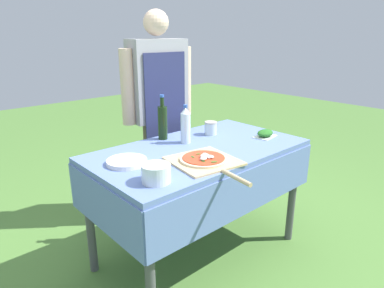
{
  "coord_description": "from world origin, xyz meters",
  "views": [
    {
      "loc": [
        -1.41,
        -1.51,
        1.49
      ],
      "look_at": [
        -0.06,
        0.0,
        0.83
      ],
      "focal_mm": 32.0,
      "sensor_mm": 36.0,
      "label": 1
    }
  ],
  "objects_px": {
    "water_bottle": "(186,125)",
    "sauce_jar": "(211,129)",
    "pizza_on_peel": "(205,160)",
    "mixing_tub": "(156,173)",
    "plate_stack": "(127,162)",
    "prep_table": "(199,163)",
    "person_cook": "(159,101)",
    "oil_bottle": "(163,122)",
    "herb_container": "(265,134)"
  },
  "relations": [
    {
      "from": "pizza_on_peel",
      "to": "water_bottle",
      "type": "xyz_separation_m",
      "value": [
        0.16,
        0.35,
        0.11
      ]
    },
    {
      "from": "mixing_tub",
      "to": "plate_stack",
      "type": "xyz_separation_m",
      "value": [
        0.02,
        0.31,
        -0.03
      ]
    },
    {
      "from": "water_bottle",
      "to": "plate_stack",
      "type": "relative_size",
      "value": 1.12
    },
    {
      "from": "plate_stack",
      "to": "sauce_jar",
      "type": "xyz_separation_m",
      "value": [
        0.76,
        0.09,
        0.03
      ]
    },
    {
      "from": "prep_table",
      "to": "sauce_jar",
      "type": "bearing_deg",
      "value": 31.29
    },
    {
      "from": "person_cook",
      "to": "water_bottle",
      "type": "xyz_separation_m",
      "value": [
        -0.15,
        -0.5,
        -0.07
      ]
    },
    {
      "from": "prep_table",
      "to": "person_cook",
      "type": "relative_size",
      "value": 0.85
    },
    {
      "from": "pizza_on_peel",
      "to": "plate_stack",
      "type": "xyz_separation_m",
      "value": [
        -0.34,
        0.28,
        -0.0
      ]
    },
    {
      "from": "water_bottle",
      "to": "sauce_jar",
      "type": "bearing_deg",
      "value": 5.28
    },
    {
      "from": "prep_table",
      "to": "pizza_on_peel",
      "type": "height_order",
      "value": "pizza_on_peel"
    },
    {
      "from": "plate_stack",
      "to": "herb_container",
      "type": "bearing_deg",
      "value": -11.69
    },
    {
      "from": "water_bottle",
      "to": "mixing_tub",
      "type": "relative_size",
      "value": 1.76
    },
    {
      "from": "prep_table",
      "to": "mixing_tub",
      "type": "xyz_separation_m",
      "value": [
        -0.51,
        -0.24,
        0.15
      ]
    },
    {
      "from": "prep_table",
      "to": "person_cook",
      "type": "xyz_separation_m",
      "value": [
        0.16,
        0.64,
        0.29
      ]
    },
    {
      "from": "person_cook",
      "to": "herb_container",
      "type": "xyz_separation_m",
      "value": [
        0.35,
        -0.77,
        -0.16
      ]
    },
    {
      "from": "person_cook",
      "to": "herb_container",
      "type": "height_order",
      "value": "person_cook"
    },
    {
      "from": "mixing_tub",
      "to": "herb_container",
      "type": "bearing_deg",
      "value": 5.68
    },
    {
      "from": "herb_container",
      "to": "water_bottle",
      "type": "bearing_deg",
      "value": 151.3
    },
    {
      "from": "prep_table",
      "to": "mixing_tub",
      "type": "height_order",
      "value": "mixing_tub"
    },
    {
      "from": "pizza_on_peel",
      "to": "oil_bottle",
      "type": "xyz_separation_m",
      "value": [
        0.1,
        0.52,
        0.11
      ]
    },
    {
      "from": "mixing_tub",
      "to": "sauce_jar",
      "type": "bearing_deg",
      "value": 27.23
    },
    {
      "from": "prep_table",
      "to": "plate_stack",
      "type": "distance_m",
      "value": 0.51
    },
    {
      "from": "person_cook",
      "to": "prep_table",
      "type": "bearing_deg",
      "value": 80.03
    },
    {
      "from": "pizza_on_peel",
      "to": "mixing_tub",
      "type": "bearing_deg",
      "value": -167.31
    },
    {
      "from": "pizza_on_peel",
      "to": "oil_bottle",
      "type": "distance_m",
      "value": 0.54
    },
    {
      "from": "oil_bottle",
      "to": "mixing_tub",
      "type": "height_order",
      "value": "oil_bottle"
    },
    {
      "from": "mixing_tub",
      "to": "sauce_jar",
      "type": "height_order",
      "value": "sauce_jar"
    },
    {
      "from": "person_cook",
      "to": "mixing_tub",
      "type": "relative_size",
      "value": 11.29
    },
    {
      "from": "pizza_on_peel",
      "to": "plate_stack",
      "type": "relative_size",
      "value": 2.55
    },
    {
      "from": "pizza_on_peel",
      "to": "sauce_jar",
      "type": "height_order",
      "value": "sauce_jar"
    },
    {
      "from": "mixing_tub",
      "to": "sauce_jar",
      "type": "distance_m",
      "value": 0.88
    },
    {
      "from": "prep_table",
      "to": "plate_stack",
      "type": "bearing_deg",
      "value": 171.66
    },
    {
      "from": "prep_table",
      "to": "oil_bottle",
      "type": "relative_size",
      "value": 4.54
    },
    {
      "from": "sauce_jar",
      "to": "pizza_on_peel",
      "type": "bearing_deg",
      "value": -138.26
    },
    {
      "from": "plate_stack",
      "to": "mixing_tub",
      "type": "bearing_deg",
      "value": -94.03
    },
    {
      "from": "sauce_jar",
      "to": "prep_table",
      "type": "bearing_deg",
      "value": -148.71
    },
    {
      "from": "sauce_jar",
      "to": "person_cook",
      "type": "bearing_deg",
      "value": 102.64
    },
    {
      "from": "oil_bottle",
      "to": "plate_stack",
      "type": "xyz_separation_m",
      "value": [
        -0.44,
        -0.24,
        -0.11
      ]
    },
    {
      "from": "oil_bottle",
      "to": "herb_container",
      "type": "distance_m",
      "value": 0.72
    },
    {
      "from": "pizza_on_peel",
      "to": "mixing_tub",
      "type": "distance_m",
      "value": 0.36
    },
    {
      "from": "pizza_on_peel",
      "to": "sauce_jar",
      "type": "distance_m",
      "value": 0.56
    },
    {
      "from": "water_bottle",
      "to": "oil_bottle",
      "type": "bearing_deg",
      "value": 110.0
    },
    {
      "from": "prep_table",
      "to": "water_bottle",
      "type": "bearing_deg",
      "value": 86.12
    },
    {
      "from": "herb_container",
      "to": "mixing_tub",
      "type": "height_order",
      "value": "mixing_tub"
    },
    {
      "from": "herb_container",
      "to": "mixing_tub",
      "type": "xyz_separation_m",
      "value": [
        -1.02,
        -0.1,
        0.02
      ]
    },
    {
      "from": "plate_stack",
      "to": "water_bottle",
      "type": "bearing_deg",
      "value": 7.83
    },
    {
      "from": "oil_bottle",
      "to": "herb_container",
      "type": "height_order",
      "value": "oil_bottle"
    },
    {
      "from": "prep_table",
      "to": "herb_container",
      "type": "distance_m",
      "value": 0.55
    },
    {
      "from": "plate_stack",
      "to": "person_cook",
      "type": "bearing_deg",
      "value": 41.09
    },
    {
      "from": "pizza_on_peel",
      "to": "water_bottle",
      "type": "height_order",
      "value": "water_bottle"
    }
  ]
}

